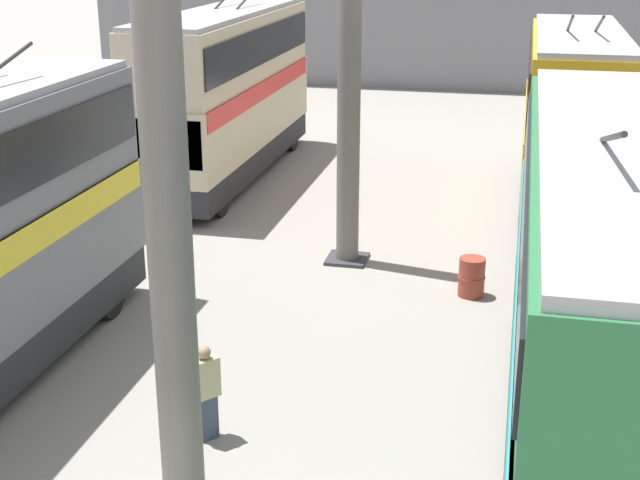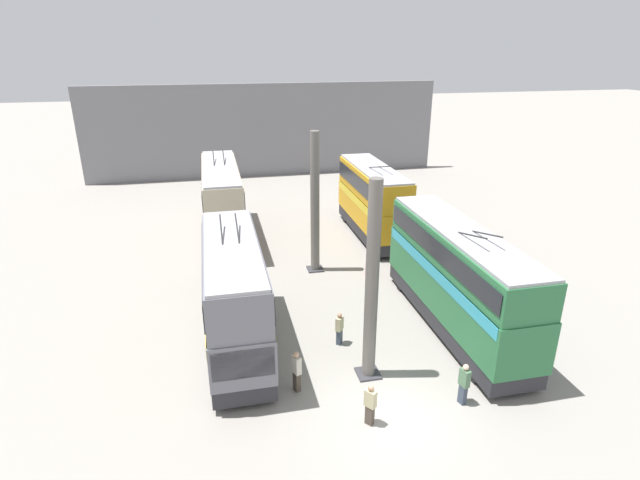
% 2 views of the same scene
% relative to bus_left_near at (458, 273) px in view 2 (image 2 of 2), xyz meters
% --- Properties ---
extents(ground_plane, '(240.00, 240.00, 0.00)m').
position_rel_bus_left_near_xyz_m(ground_plane, '(-5.56, 5.21, -2.90)').
color(ground_plane, gray).
extents(depot_back_wall, '(0.50, 36.00, 9.33)m').
position_rel_bus_left_near_xyz_m(depot_back_wall, '(32.23, 5.21, 1.77)').
color(depot_back_wall, slate).
rests_on(depot_back_wall, ground_plane).
extents(support_column_near, '(0.96, 0.96, 8.48)m').
position_rel_bus_left_near_xyz_m(support_column_near, '(-2.77, 5.21, 1.22)').
color(support_column_near, '#605B56').
rests_on(support_column_near, ground_plane).
extents(support_column_far, '(0.96, 0.96, 8.48)m').
position_rel_bus_left_near_xyz_m(support_column_far, '(7.95, 5.21, 1.22)').
color(support_column_far, '#605B56').
rests_on(support_column_far, ground_plane).
extents(bus_left_near, '(11.37, 2.54, 5.70)m').
position_rel_bus_left_near_xyz_m(bus_left_near, '(0.00, 0.00, 0.00)').
color(bus_left_near, black).
rests_on(bus_left_near, ground_plane).
extents(bus_left_far, '(9.43, 2.54, 5.66)m').
position_rel_bus_left_near_xyz_m(bus_left_far, '(12.85, 0.00, -0.04)').
color(bus_left_far, black).
rests_on(bus_left_far, ground_plane).
extents(bus_right_near, '(9.33, 2.54, 5.67)m').
position_rel_bus_left_near_xyz_m(bus_right_near, '(0.58, 10.41, -0.04)').
color(bus_right_near, black).
rests_on(bus_right_near, ground_plane).
extents(bus_right_far, '(10.93, 2.54, 5.83)m').
position_rel_bus_left_near_xyz_m(bus_right_far, '(14.65, 10.41, 0.07)').
color(bus_right_far, black).
rests_on(bus_right_far, ground_plane).
extents(person_by_left_row, '(0.46, 0.33, 1.76)m').
position_rel_bus_left_near_xyz_m(person_by_left_row, '(-5.27, 2.21, -1.96)').
color(person_by_left_row, '#384251').
rests_on(person_by_left_row, ground_plane).
extents(person_by_right_row, '(0.48, 0.38, 1.82)m').
position_rel_bus_left_near_xyz_m(person_by_right_row, '(-3.14, 8.32, -1.93)').
color(person_by_right_row, '#473D33').
rests_on(person_by_right_row, ground_plane).
extents(person_aisle_midway, '(0.48, 0.45, 1.60)m').
position_rel_bus_left_near_xyz_m(person_aisle_midway, '(-0.27, 5.81, -2.06)').
color(person_aisle_midway, '#384251').
rests_on(person_aisle_midway, ground_plane).
extents(person_aisle_foreground, '(0.48, 0.44, 1.69)m').
position_rel_bus_left_near_xyz_m(person_aisle_foreground, '(-5.58, 6.06, -2.01)').
color(person_aisle_foreground, '#473D33').
rests_on(person_aisle_foreground, ground_plane).
extents(oil_drum, '(0.59, 0.59, 0.87)m').
position_rel_bus_left_near_xyz_m(oil_drum, '(6.44, 2.16, -2.47)').
color(oil_drum, '#933828').
rests_on(oil_drum, ground_plane).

